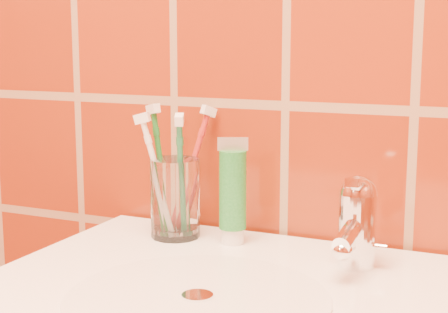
% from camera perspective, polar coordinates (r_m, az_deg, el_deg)
% --- Properties ---
extents(glass_tumbler, '(0.09, 0.09, 0.12)m').
position_cam_1_polar(glass_tumbler, '(1.01, -4.08, -3.47)').
color(glass_tumbler, white).
rests_on(glass_tumbler, pedestal_sink).
extents(toothpaste_tube, '(0.04, 0.04, 0.15)m').
position_cam_1_polar(toothpaste_tube, '(0.97, 0.73, -3.17)').
color(toothpaste_tube, white).
rests_on(toothpaste_tube, pedestal_sink).
extents(faucet, '(0.05, 0.11, 0.12)m').
position_cam_1_polar(faucet, '(0.88, 10.96, -5.13)').
color(faucet, white).
rests_on(faucet, pedestal_sink).
extents(toothbrush_0, '(0.07, 0.10, 0.20)m').
position_cam_1_polar(toothbrush_0, '(0.98, -3.62, -1.79)').
color(toothbrush_0, '#1F7546').
rests_on(toothbrush_0, glass_tumbler).
extents(toothbrush_1, '(0.12, 0.15, 0.21)m').
position_cam_1_polar(toothbrush_1, '(1.02, -2.81, -1.20)').
color(toothbrush_1, '#A52623').
rests_on(toothbrush_1, glass_tumbler).
extents(toothbrush_2, '(0.10, 0.09, 0.19)m').
position_cam_1_polar(toothbrush_2, '(0.99, -5.49, -1.70)').
color(toothbrush_2, white).
rests_on(toothbrush_2, glass_tumbler).
extents(toothbrush_3, '(0.10, 0.09, 0.20)m').
position_cam_1_polar(toothbrush_3, '(1.01, -5.21, -1.24)').
color(toothbrush_3, '#1B6826').
rests_on(toothbrush_3, glass_tumbler).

